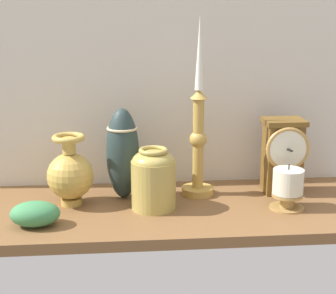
% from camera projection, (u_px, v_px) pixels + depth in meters
% --- Properties ---
extents(ground_plane, '(1.00, 0.36, 0.02)m').
position_uv_depth(ground_plane, '(154.00, 211.00, 1.22)').
color(ground_plane, brown).
extents(back_wall, '(1.20, 0.02, 0.65)m').
position_uv_depth(back_wall, '(148.00, 56.00, 1.31)').
color(back_wall, silver).
rests_on(back_wall, ground_plane).
extents(mantel_clock, '(0.11, 0.10, 0.18)m').
position_uv_depth(mantel_clock, '(283.00, 155.00, 1.29)').
color(mantel_clock, brown).
rests_on(mantel_clock, ground_plane).
extents(candlestick_tall_left, '(0.08, 0.08, 0.43)m').
position_uv_depth(candlestick_tall_left, '(198.00, 137.00, 1.26)').
color(candlestick_tall_left, '#BC9442').
rests_on(candlestick_tall_left, ground_plane).
extents(brass_vase_bulbous, '(0.11, 0.11, 0.17)m').
position_uv_depth(brass_vase_bulbous, '(70.00, 174.00, 1.21)').
color(brass_vase_bulbous, gold).
rests_on(brass_vase_bulbous, ground_plane).
extents(brass_vase_jar, '(0.10, 0.10, 0.14)m').
position_uv_depth(brass_vase_jar, '(155.00, 177.00, 1.19)').
color(brass_vase_jar, tan).
rests_on(brass_vase_jar, ground_plane).
extents(pillar_candle_front, '(0.08, 0.08, 0.10)m').
position_uv_depth(pillar_candle_front, '(288.00, 187.00, 1.20)').
color(pillar_candle_front, '#AC8649').
rests_on(pillar_candle_front, ground_plane).
extents(tall_ceramic_vase, '(0.08, 0.08, 0.22)m').
position_uv_depth(tall_ceramic_vase, '(123.00, 153.00, 1.25)').
color(tall_ceramic_vase, '#273837').
rests_on(tall_ceramic_vase, ground_plane).
extents(ivy_sprig, '(0.10, 0.07, 0.05)m').
position_uv_depth(ivy_sprig, '(35.00, 214.00, 1.11)').
color(ivy_sprig, '#3D844E').
rests_on(ivy_sprig, ground_plane).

